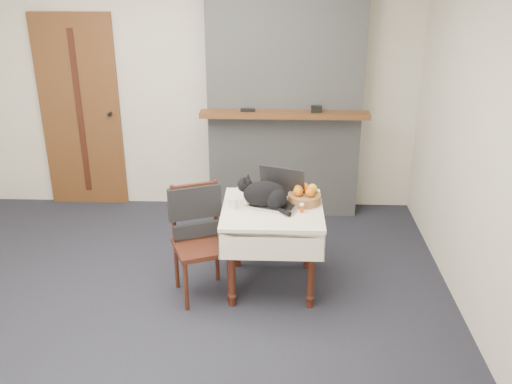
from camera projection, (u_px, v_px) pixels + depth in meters
ground at (167, 306)px, 4.41m from camera, size 4.50×4.50×0.00m
room_shell at (164, 66)px, 4.15m from camera, size 4.52×4.01×2.61m
door at (81, 113)px, 5.88m from camera, size 0.82×0.10×2.00m
chimney at (285, 89)px, 5.57m from camera, size 1.62×0.48×2.60m
side_table at (272, 221)px, 4.47m from camera, size 0.78×0.78×0.70m
laptop at (278, 195)px, 4.47m from camera, size 0.46×0.42×0.28m
cat at (265, 195)px, 4.40m from camera, size 0.44×0.35×0.24m
cream_jar at (233, 203)px, 4.40m from camera, size 0.07×0.07×0.08m
pill_bottle at (302, 208)px, 4.33m from camera, size 0.03×0.03×0.07m
fruit_basket at (304, 196)px, 4.49m from camera, size 0.26×0.26×0.15m
desk_clutter at (290, 206)px, 4.44m from camera, size 0.13×0.05×0.01m
chair at (198, 225)px, 4.43m from camera, size 0.52×0.51×0.90m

